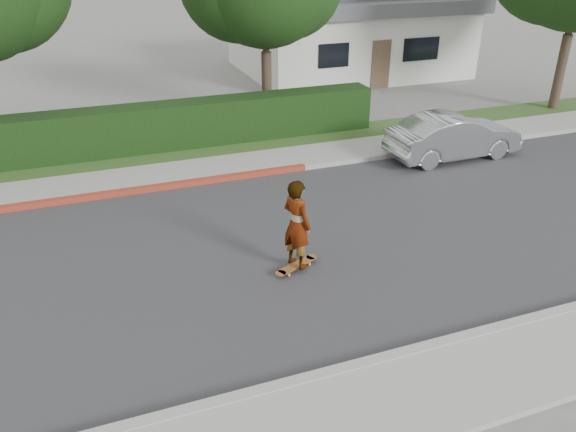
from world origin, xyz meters
TOP-DOWN VIEW (x-y plane):
  - ground at (0.00, 0.00)m, footprint 120.00×120.00m
  - road at (0.00, 0.00)m, footprint 60.00×8.00m
  - curb_near at (0.00, -4.10)m, footprint 60.00×0.20m
  - sidewalk_near at (0.00, -5.00)m, footprint 60.00×1.60m
  - curb_far at (0.00, 4.10)m, footprint 60.00×0.20m
  - curb_red_section at (-5.00, 4.10)m, footprint 12.00×0.21m
  - sidewalk_far at (0.00, 5.00)m, footprint 60.00×1.60m
  - planting_strip at (0.00, 6.60)m, footprint 60.00×1.60m
  - hedge at (-3.00, 7.20)m, footprint 15.00×1.00m
  - house at (8.00, 16.00)m, footprint 10.60×8.60m
  - skateboard at (-1.20, -0.96)m, footprint 1.11×0.65m
  - skateboarder at (-1.20, -0.96)m, footprint 0.69×0.81m
  - car_silver at (5.64, 3.44)m, footprint 4.20×1.53m

SIDE VIEW (x-z plane):
  - ground at x=0.00m, z-range 0.00..0.00m
  - road at x=0.00m, z-range 0.00..0.01m
  - planting_strip at x=0.00m, z-range 0.00..0.10m
  - sidewalk_near at x=0.00m, z-range 0.00..0.12m
  - sidewalk_far at x=0.00m, z-range 0.00..0.12m
  - curb_near at x=0.00m, z-range 0.00..0.15m
  - curb_far at x=0.00m, z-range 0.00..0.15m
  - curb_red_section at x=-5.00m, z-range 0.00..0.15m
  - skateboard at x=-1.20m, z-range 0.05..0.15m
  - car_silver at x=5.64m, z-range 0.00..1.37m
  - hedge at x=-3.00m, z-range 0.00..1.50m
  - skateboarder at x=-1.20m, z-range 0.11..1.99m
  - house at x=8.00m, z-range -0.05..4.25m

